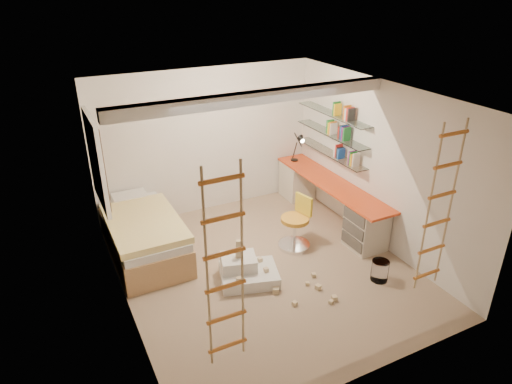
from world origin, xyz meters
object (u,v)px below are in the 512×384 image
desk (329,199)px  swivel_chair (296,229)px  bed (144,235)px  play_platform (246,271)px

desk → swivel_chair: bearing=-152.6°
desk → bed: (-3.20, 0.36, -0.07)m
desk → bed: bearing=173.5°
swivel_chair → play_platform: (-1.09, -0.45, -0.18)m
bed → swivel_chair: size_ratio=2.31×
swivel_chair → play_platform: swivel_chair is taller
bed → desk: bearing=-6.5°
desk → play_platform: bearing=-155.1°
bed → swivel_chair: swivel_chair is taller
bed → swivel_chair: 2.38m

